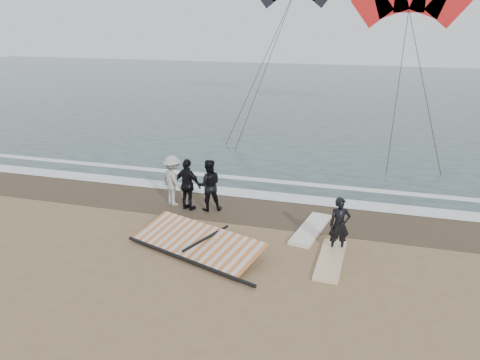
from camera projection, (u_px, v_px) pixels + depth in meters
The scene contains 11 objects.
ground at pixel (252, 278), 12.24m from camera, with size 120.00×120.00×0.00m, color #8C704C.
sea at pixel (345, 93), 42.16m from camera, with size 120.00×54.00×0.02m, color #233838.
wet_sand at pixel (285, 213), 16.32m from camera, with size 120.00×2.80×0.01m, color #4C3D2B.
foam_near at pixel (292, 198), 17.58m from camera, with size 120.00×0.90×0.01m, color white.
foam_far at pixel (299, 184), 19.12m from camera, with size 120.00×0.45×0.01m, color white.
man_main at pixel (339, 225), 13.40m from camera, with size 0.60×0.40×1.65m, color black.
board_white at pixel (331, 260), 13.06m from camera, with size 0.67×2.39×0.10m, color silver.
board_cream at pixel (311, 229), 14.94m from camera, with size 0.67×2.53×0.11m, color white.
trio_cluster at pixel (188, 183), 16.48m from camera, with size 2.64×1.30×1.86m.
sail_rig at pixel (197, 242), 13.75m from camera, with size 4.37×3.00×0.51m.
kite_red at pixel (409, 5), 27.78m from camera, with size 7.71×5.52×12.83m.
Camera 1 is at (2.69, -10.38, 6.44)m, focal length 35.00 mm.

